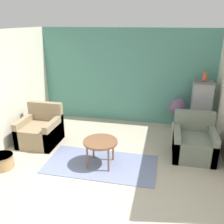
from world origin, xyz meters
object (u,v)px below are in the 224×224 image
(coffee_table, at_px, (100,143))
(armchair_right, at_px, (194,143))
(wicker_basket, at_px, (2,161))
(birdcage, at_px, (200,109))
(parrot, at_px, (205,77))
(potted_plant, at_px, (178,108))
(armchair_left, at_px, (41,131))

(coffee_table, bearing_deg, armchair_right, 22.78)
(wicker_basket, bearing_deg, birdcage, 32.17)
(parrot, distance_m, potted_plant, 1.03)
(parrot, bearing_deg, birdcage, -90.00)
(parrot, bearing_deg, potted_plant, 162.59)
(potted_plant, bearing_deg, wicker_basket, -142.04)
(armchair_left, bearing_deg, birdcage, 19.58)
(potted_plant, bearing_deg, birdcage, -17.60)
(parrot, bearing_deg, armchair_right, -100.56)
(coffee_table, relative_size, parrot, 2.92)
(coffee_table, bearing_deg, armchair_left, 158.69)
(armchair_right, distance_m, potted_plant, 1.38)
(armchair_left, xyz_separation_m, wicker_basket, (-0.23, -1.13, -0.14))
(birdcage, bearing_deg, wicker_basket, -147.83)
(armchair_right, bearing_deg, birdcage, 79.43)
(armchair_left, height_order, potted_plant, armchair_left)
(birdcage, bearing_deg, parrot, 90.00)
(coffee_table, bearing_deg, birdcage, 43.41)
(armchair_left, relative_size, wicker_basket, 2.00)
(armchair_right, height_order, potted_plant, armchair_right)
(birdcage, bearing_deg, armchair_right, -100.57)
(coffee_table, distance_m, parrot, 2.93)
(coffee_table, height_order, birdcage, birdcage)
(birdcage, height_order, potted_plant, birdcage)
(coffee_table, bearing_deg, parrot, 43.44)
(birdcage, distance_m, potted_plant, 0.56)
(parrot, bearing_deg, armchair_left, -160.39)
(armchair_left, height_order, parrot, parrot)
(armchair_right, bearing_deg, wicker_basket, -160.75)
(armchair_right, bearing_deg, parrot, 79.44)
(coffee_table, xyz_separation_m, armchair_right, (1.80, 0.75, -0.18))
(potted_plant, xyz_separation_m, wicker_basket, (-3.30, -2.58, -0.43))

